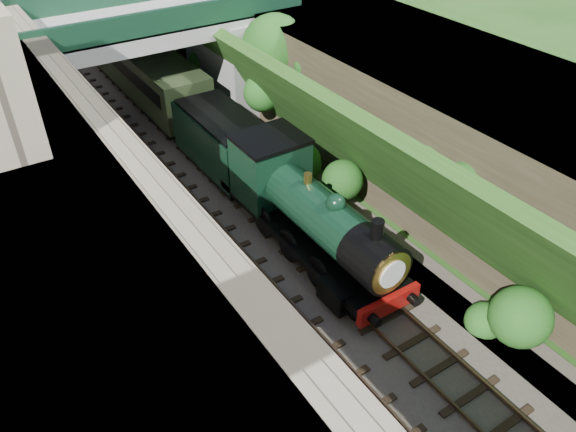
{
  "coord_description": "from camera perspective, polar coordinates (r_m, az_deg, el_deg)",
  "views": [
    {
      "loc": [
        -9.43,
        -5.25,
        15.09
      ],
      "look_at": [
        0.0,
        9.28,
        2.43
      ],
      "focal_mm": 35.0,
      "sensor_mm": 36.0,
      "label": 1
    }
  ],
  "objects": [
    {
      "name": "street_plateau_right",
      "position": [
        33.75,
        3.74,
        15.34
      ],
      "size": [
        8.0,
        90.0,
        6.25
      ],
      "primitive_type": "cube",
      "color": "#262628",
      "rests_on": "ground"
    },
    {
      "name": "road_bridge",
      "position": [
        32.93,
        -13.19,
        15.72
      ],
      "size": [
        16.0,
        6.4,
        7.25
      ],
      "color": "gray",
      "rests_on": "ground"
    },
    {
      "name": "track_right",
      "position": [
        31.16,
        -9.0,
        7.25
      ],
      "size": [
        2.5,
        90.0,
        0.2
      ],
      "color": "black",
      "rests_on": "trackbed"
    },
    {
      "name": "coach_front",
      "position": [
        38.62,
        -15.59,
        15.16
      ],
      "size": [
        2.9,
        18.0,
        3.7
      ],
      "color": "black",
      "rests_on": "trackbed"
    },
    {
      "name": "embankment_slope",
      "position": [
        31.24,
        -2.79,
        12.59
      ],
      "size": [
        4.42,
        90.0,
        6.36
      ],
      "color": "#1E4714",
      "rests_on": "ground"
    },
    {
      "name": "retaining_wall",
      "position": [
        28.06,
        -22.17,
        9.03
      ],
      "size": [
        1.0,
        90.0,
        7.0
      ],
      "primitive_type": "cube",
      "color": "#756B56",
      "rests_on": "ground"
    },
    {
      "name": "tree",
      "position": [
        31.05,
        -1.33,
        16.51
      ],
      "size": [
        3.6,
        3.8,
        6.6
      ],
      "color": "black",
      "rests_on": "ground"
    },
    {
      "name": "track_left",
      "position": [
        30.22,
        -14.48,
        5.52
      ],
      "size": [
        2.5,
        90.0,
        0.2
      ],
      "color": "black",
      "rests_on": "trackbed"
    },
    {
      "name": "locomotive",
      "position": [
        22.5,
        2.18,
        0.23
      ],
      "size": [
        3.1,
        10.23,
        3.83
      ],
      "color": "black",
      "rests_on": "trackbed"
    },
    {
      "name": "tender",
      "position": [
        28.03,
        -6.52,
        7.2
      ],
      "size": [
        2.7,
        6.0,
        3.05
      ],
      "color": "black",
      "rests_on": "trackbed"
    },
    {
      "name": "trackbed",
      "position": [
        30.84,
        -10.99,
        6.39
      ],
      "size": [
        10.0,
        90.0,
        0.2
      ],
      "primitive_type": "cube",
      "color": "#473F38",
      "rests_on": "ground"
    }
  ]
}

